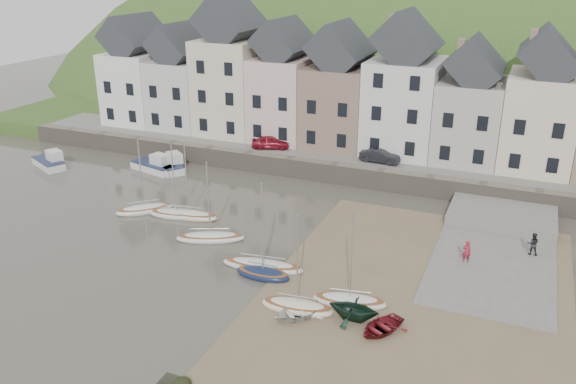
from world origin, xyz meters
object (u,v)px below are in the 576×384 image
at_px(person_dark, 533,244).
at_px(car_right, 380,156).
at_px(rowboat_red, 381,327).
at_px(car_left, 271,142).
at_px(sailboat_0, 176,214).
at_px(rowboat_white, 298,312).
at_px(person_red, 467,251).
at_px(rowboat_green, 354,308).

xyz_separation_m(person_dark, car_right, (-13.77, 11.08, 1.28)).
relative_size(rowboat_red, car_right, 0.79).
bearing_deg(car_left, sailboat_0, 154.30).
bearing_deg(car_left, rowboat_white, -172.26).
relative_size(person_red, car_right, 0.42).
distance_m(sailboat_0, car_left, 15.18).
distance_m(rowboat_green, person_red, 10.72).
relative_size(sailboat_0, person_dark, 3.90).
bearing_deg(rowboat_green, rowboat_white, -73.35).
relative_size(rowboat_red, person_red, 1.89).
xyz_separation_m(sailboat_0, car_left, (1.54, 14.98, 1.98)).
distance_m(person_dark, car_left, 27.30).
bearing_deg(sailboat_0, rowboat_green, -26.02).
xyz_separation_m(rowboat_red, car_left, (-17.55, 23.97, 1.88)).
xyz_separation_m(rowboat_green, person_dark, (9.12, 12.36, 0.11)).
height_order(person_dark, car_left, car_left).
xyz_separation_m(rowboat_white, car_left, (-12.74, 24.40, 1.86)).
relative_size(sailboat_0, person_red, 4.04).
bearing_deg(car_right, car_left, 93.10).
xyz_separation_m(rowboat_red, person_dark, (7.36, 12.89, 0.56)).
bearing_deg(car_left, person_dark, -133.81).
bearing_deg(rowboat_red, car_left, 153.35).
distance_m(car_left, car_right, 11.14).
bearing_deg(person_dark, car_left, -29.11).
bearing_deg(rowboat_green, person_red, 151.10).
bearing_deg(rowboat_green, car_left, -146.89).
relative_size(rowboat_white, person_red, 1.97).
bearing_deg(rowboat_white, person_dark, 85.88).
xyz_separation_m(sailboat_0, rowboat_green, (17.33, -8.46, 0.56)).
bearing_deg(person_dark, rowboat_green, 48.44).
bearing_deg(rowboat_red, sailboat_0, -178.09).
height_order(rowboat_green, car_left, car_left).
height_order(rowboat_white, person_dark, person_dark).
bearing_deg(person_dark, rowboat_red, 55.14).
height_order(rowboat_red, car_left, car_left).
distance_m(rowboat_white, person_red, 13.20).
distance_m(rowboat_white, person_dark, 18.05).
height_order(sailboat_0, car_left, sailboat_0).
bearing_deg(rowboat_red, rowboat_green, -169.76).
height_order(rowboat_white, rowboat_red, rowboat_white).
bearing_deg(car_left, person_red, -143.70).
height_order(rowboat_white, rowboat_green, rowboat_green).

